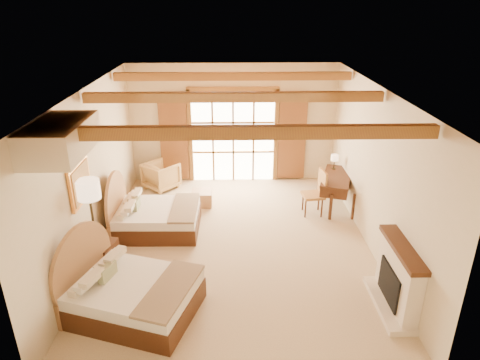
{
  "coord_description": "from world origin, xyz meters",
  "views": [
    {
      "loc": [
        -0.07,
        -7.65,
        4.72
      ],
      "look_at": [
        0.11,
        0.2,
        1.37
      ],
      "focal_mm": 32.0,
      "sensor_mm": 36.0,
      "label": 1
    }
  ],
  "objects_px": {
    "bed_far": "(151,216)",
    "armchair": "(161,176)",
    "desk": "(336,190)",
    "nightstand": "(100,259)",
    "bed_near": "(125,293)"
  },
  "relations": [
    {
      "from": "bed_far",
      "to": "armchair",
      "type": "bearing_deg",
      "value": 93.7
    },
    {
      "from": "armchair",
      "to": "desk",
      "type": "height_order",
      "value": "desk"
    },
    {
      "from": "armchair",
      "to": "bed_far",
      "type": "bearing_deg",
      "value": 134.27
    },
    {
      "from": "nightstand",
      "to": "bed_far",
      "type": "bearing_deg",
      "value": 79.38
    },
    {
      "from": "bed_near",
      "to": "desk",
      "type": "relative_size",
      "value": 1.45
    },
    {
      "from": "nightstand",
      "to": "desk",
      "type": "height_order",
      "value": "desk"
    },
    {
      "from": "bed_near",
      "to": "armchair",
      "type": "distance_m",
      "value": 4.95
    },
    {
      "from": "bed_far",
      "to": "nightstand",
      "type": "height_order",
      "value": "bed_far"
    },
    {
      "from": "bed_far",
      "to": "armchair",
      "type": "distance_m",
      "value": 2.28
    },
    {
      "from": "bed_near",
      "to": "desk",
      "type": "xyz_separation_m",
      "value": [
        4.25,
        3.77,
        0.05
      ]
    },
    {
      "from": "bed_near",
      "to": "nightstand",
      "type": "relative_size",
      "value": 3.59
    },
    {
      "from": "armchair",
      "to": "nightstand",
      "type": "bearing_deg",
      "value": 123.67
    },
    {
      "from": "desk",
      "to": "bed_far",
      "type": "bearing_deg",
      "value": -146.87
    },
    {
      "from": "bed_near",
      "to": "bed_far",
      "type": "bearing_deg",
      "value": 109.19
    },
    {
      "from": "bed_near",
      "to": "nightstand",
      "type": "distance_m",
      "value": 1.27
    }
  ]
}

